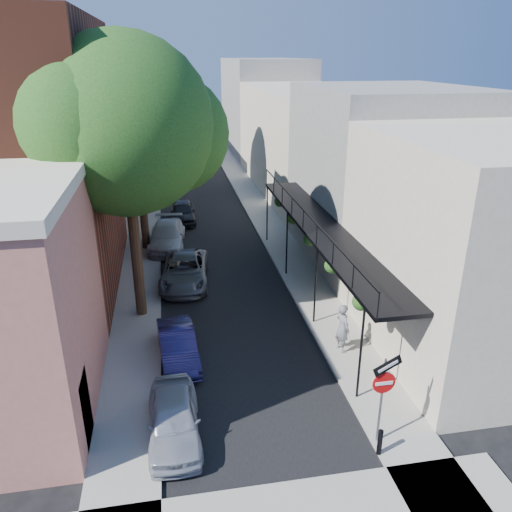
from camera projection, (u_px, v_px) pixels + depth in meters
name	position (u px, v px, depth m)	size (l,w,h in m)	color
ground	(278.00, 486.00, 13.07)	(160.00, 160.00, 0.00)	black
road_surface	(198.00, 193.00, 40.42)	(6.00, 64.00, 0.01)	black
sidewalk_left	(148.00, 195.00, 39.74)	(2.00, 64.00, 0.12)	gray
sidewalk_right	(247.00, 190.00, 41.05)	(2.00, 64.00, 0.12)	gray
buildings_left	(67.00, 137.00, 35.92)	(10.10, 59.10, 12.00)	#D1786B
buildings_right	(309.00, 136.00, 39.75)	(9.80, 55.00, 10.00)	beige
sign_post	(384.00, 386.00, 13.70)	(0.89, 0.17, 2.99)	#595B60
bollard	(380.00, 442.00, 13.81)	(0.14, 0.14, 0.80)	black
oak_near	(136.00, 128.00, 18.90)	(7.48, 6.80, 11.42)	#331D14
oak_mid	(143.00, 124.00, 26.47)	(6.60, 6.00, 10.20)	#331D14
oak_far	(147.00, 89.00, 34.27)	(7.70, 7.00, 11.90)	#331D14
parked_car_a	(174.00, 419.00, 14.53)	(1.50, 3.74, 1.27)	#9BA0AC
parked_car_b	(178.00, 346.00, 18.22)	(1.27, 3.65, 1.20)	#191647
parked_car_c	(185.00, 271.00, 24.35)	(2.23, 4.83, 1.34)	#54575C
parked_car_d	(167.00, 236.00, 28.89)	(1.97, 4.84, 1.40)	silver
parked_car_e	(183.00, 212.00, 33.37)	(1.60, 3.99, 1.36)	black
pedestrian	(343.00, 328.00, 18.49)	(0.70, 0.46, 1.91)	slate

